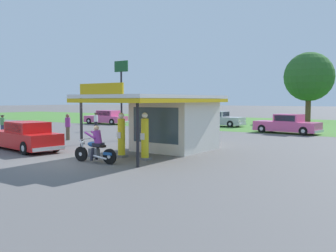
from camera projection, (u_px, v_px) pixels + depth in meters
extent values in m
plane|color=#5B5959|center=(68.00, 163.00, 15.52)|extent=(300.00, 300.00, 0.00)
cube|color=#477A33|center=(286.00, 124.00, 40.11)|extent=(120.00, 24.00, 0.01)
cube|color=silver|center=(175.00, 124.00, 19.48)|extent=(3.40, 3.59, 2.72)
cube|color=#384C56|center=(155.00, 125.00, 18.02)|extent=(2.72, 0.05, 1.74)
cube|color=silver|center=(156.00, 97.00, 17.97)|extent=(4.10, 7.53, 0.16)
cube|color=gold|center=(156.00, 100.00, 17.98)|extent=(4.10, 7.53, 0.18)
cube|color=gold|center=(101.00, 89.00, 14.89)|extent=(2.38, 0.08, 0.44)
cylinder|color=black|center=(138.00, 133.00, 14.40)|extent=(0.12, 0.12, 2.72)
cylinder|color=black|center=(81.00, 129.00, 16.22)|extent=(0.12, 0.12, 2.72)
cube|color=slate|center=(122.00, 156.00, 17.11)|extent=(0.44, 0.44, 0.10)
cylinder|color=yellow|center=(121.00, 137.00, 17.05)|extent=(0.34, 0.34, 1.69)
cube|color=white|center=(119.00, 135.00, 16.90)|extent=(0.22, 0.02, 0.28)
sphere|color=white|center=(121.00, 116.00, 16.98)|extent=(0.26, 0.26, 0.26)
cube|color=slate|center=(145.00, 159.00, 16.33)|extent=(0.44, 0.44, 0.10)
cylinder|color=yellow|center=(145.00, 138.00, 16.26)|extent=(0.34, 0.34, 1.73)
cube|color=white|center=(142.00, 136.00, 16.11)|extent=(0.22, 0.02, 0.28)
sphere|color=white|center=(145.00, 115.00, 16.19)|extent=(0.26, 0.26, 0.26)
cylinder|color=black|center=(81.00, 154.00, 15.88)|extent=(0.65, 0.17, 0.64)
cylinder|color=silver|center=(81.00, 154.00, 15.88)|extent=(0.17, 0.14, 0.16)
cylinder|color=black|center=(110.00, 157.00, 15.16)|extent=(0.65, 0.17, 0.64)
cylinder|color=silver|center=(110.00, 157.00, 15.16)|extent=(0.17, 0.14, 0.16)
ellipsoid|color=#1E4C8C|center=(93.00, 144.00, 15.54)|extent=(0.58, 0.30, 0.24)
cube|color=#59595E|center=(94.00, 153.00, 15.54)|extent=(0.46, 0.29, 0.36)
cube|color=black|center=(100.00, 146.00, 15.38)|extent=(0.51, 0.31, 0.10)
cylinder|color=silver|center=(83.00, 148.00, 15.82)|extent=(0.37, 0.11, 0.71)
cylinder|color=silver|center=(85.00, 139.00, 15.73)|extent=(0.11, 0.70, 0.04)
sphere|color=silver|center=(83.00, 143.00, 15.79)|extent=(0.16, 0.16, 0.16)
cube|color=#1E4C8C|center=(109.00, 154.00, 15.18)|extent=(0.46, 0.23, 0.12)
cylinder|color=silver|center=(100.00, 157.00, 15.24)|extent=(0.71, 0.16, 0.18)
cube|color=black|center=(98.00, 145.00, 15.40)|extent=(0.44, 0.38, 0.14)
cylinder|color=black|center=(92.00, 154.00, 15.39)|extent=(0.14, 0.24, 0.56)
cylinder|color=black|center=(97.00, 153.00, 15.67)|extent=(0.14, 0.24, 0.56)
cylinder|color=#8C338C|center=(97.00, 137.00, 15.40)|extent=(0.44, 0.36, 0.60)
sphere|color=tan|center=(96.00, 128.00, 15.40)|extent=(0.22, 0.22, 0.22)
cylinder|color=#8C338C|center=(90.00, 135.00, 15.33)|extent=(0.54, 0.15, 0.31)
cylinder|color=#8C338C|center=(96.00, 134.00, 15.68)|extent=(0.54, 0.15, 0.31)
cube|color=red|center=(25.00, 139.00, 19.43)|extent=(5.08, 2.47, 0.79)
cube|color=red|center=(28.00, 127.00, 19.18)|extent=(2.40, 1.86, 0.55)
cube|color=#283847|center=(18.00, 126.00, 19.92)|extent=(0.25, 1.36, 0.44)
cube|color=#283847|center=(13.00, 128.00, 18.64)|extent=(1.85, 0.31, 0.41)
cube|color=#283847|center=(41.00, 126.00, 19.73)|extent=(1.85, 0.31, 0.41)
cube|color=silver|center=(6.00, 141.00, 21.14)|extent=(0.37, 1.66, 0.18)
cube|color=silver|center=(49.00, 149.00, 17.76)|extent=(0.37, 1.66, 0.18)
sphere|color=white|center=(15.00, 135.00, 21.53)|extent=(0.18, 0.18, 0.18)
cylinder|color=black|center=(26.00, 140.00, 21.18)|extent=(0.68, 0.30, 0.66)
cylinder|color=silver|center=(26.00, 140.00, 21.18)|extent=(0.33, 0.26, 0.30)
cylinder|color=black|center=(25.00, 148.00, 17.72)|extent=(0.68, 0.30, 0.66)
cylinder|color=silver|center=(25.00, 148.00, 17.72)|extent=(0.33, 0.26, 0.30)
cylinder|color=black|center=(56.00, 145.00, 18.90)|extent=(0.68, 0.30, 0.66)
cylinder|color=silver|center=(56.00, 145.00, 18.90)|extent=(0.33, 0.26, 0.30)
cube|color=#E55993|center=(106.00, 119.00, 40.60)|extent=(4.91, 2.19, 0.71)
cube|color=#E55993|center=(108.00, 113.00, 40.36)|extent=(2.22, 1.78, 0.62)
cube|color=#283847|center=(101.00, 113.00, 40.89)|extent=(0.14, 1.46, 0.49)
cube|color=#283847|center=(103.00, 113.00, 39.66)|extent=(1.79, 0.15, 0.47)
cube|color=#283847|center=(113.00, 113.00, 41.05)|extent=(1.79, 0.15, 0.47)
cube|color=silver|center=(89.00, 121.00, 41.86)|extent=(0.24, 1.78, 0.18)
cube|color=silver|center=(123.00, 122.00, 39.37)|extent=(0.24, 1.78, 0.18)
sphere|color=white|center=(85.00, 118.00, 41.33)|extent=(0.18, 0.18, 0.18)
sphere|color=white|center=(93.00, 118.00, 42.36)|extent=(0.18, 0.18, 0.18)
cylinder|color=black|center=(89.00, 121.00, 40.70)|extent=(0.67, 0.24, 0.66)
cylinder|color=silver|center=(89.00, 121.00, 40.70)|extent=(0.31, 0.24, 0.30)
cylinder|color=black|center=(100.00, 120.00, 42.20)|extent=(0.67, 0.24, 0.66)
cylinder|color=silver|center=(100.00, 120.00, 42.20)|extent=(0.31, 0.24, 0.30)
cylinder|color=black|center=(112.00, 122.00, 39.02)|extent=(0.67, 0.24, 0.66)
cylinder|color=silver|center=(112.00, 122.00, 39.02)|extent=(0.31, 0.24, 0.30)
cylinder|color=black|center=(122.00, 121.00, 40.52)|extent=(0.67, 0.24, 0.66)
cylinder|color=silver|center=(122.00, 121.00, 40.52)|extent=(0.31, 0.24, 0.30)
cube|color=#E55993|center=(287.00, 126.00, 29.15)|extent=(5.16, 2.42, 0.75)
cube|color=#E55993|center=(289.00, 118.00, 28.99)|extent=(2.13, 1.83, 0.60)
cube|color=#283847|center=(277.00, 118.00, 29.62)|extent=(0.22, 1.42, 0.48)
cube|color=#283847|center=(285.00, 118.00, 28.40)|extent=(1.64, 0.23, 0.45)
cube|color=#283847|center=(293.00, 118.00, 29.57)|extent=(1.64, 0.23, 0.45)
cube|color=silver|center=(258.00, 128.00, 30.84)|extent=(0.33, 1.73, 0.18)
cube|color=silver|center=(319.00, 131.00, 27.49)|extent=(0.33, 1.73, 0.18)
sphere|color=white|center=(254.00, 125.00, 30.40)|extent=(0.18, 0.18, 0.18)
sphere|color=white|center=(261.00, 124.00, 31.26)|extent=(0.18, 0.18, 0.18)
cylinder|color=black|center=(262.00, 129.00, 29.66)|extent=(0.68, 0.28, 0.66)
cylinder|color=silver|center=(262.00, 129.00, 29.66)|extent=(0.32, 0.26, 0.30)
cylinder|color=black|center=(272.00, 128.00, 30.92)|extent=(0.68, 0.28, 0.66)
cylinder|color=silver|center=(272.00, 128.00, 30.92)|extent=(0.32, 0.26, 0.30)
cylinder|color=black|center=(303.00, 131.00, 27.41)|extent=(0.68, 0.28, 0.66)
cylinder|color=silver|center=(303.00, 131.00, 27.41)|extent=(0.32, 0.26, 0.30)
cylinder|color=black|center=(312.00, 130.00, 28.67)|extent=(0.68, 0.28, 0.66)
cylinder|color=silver|center=(312.00, 130.00, 28.67)|extent=(0.32, 0.26, 0.30)
cube|color=#B7B7BC|center=(218.00, 121.00, 37.14)|extent=(5.25, 1.89, 0.77)
cube|color=#B7B7BC|center=(217.00, 114.00, 37.19)|extent=(2.15, 1.61, 0.56)
cube|color=#283847|center=(226.00, 114.00, 36.58)|extent=(0.07, 1.39, 0.45)
cube|color=#283847|center=(220.00, 114.00, 37.81)|extent=(1.80, 0.07, 0.43)
cube|color=#283847|center=(213.00, 114.00, 36.57)|extent=(1.80, 0.07, 0.43)
cube|color=silver|center=(242.00, 124.00, 35.62)|extent=(0.16, 1.69, 0.18)
cube|color=silver|center=(196.00, 122.00, 38.71)|extent=(0.16, 1.69, 0.18)
sphere|color=white|center=(245.00, 121.00, 36.05)|extent=(0.18, 0.18, 0.18)
sphere|color=white|center=(240.00, 121.00, 35.13)|extent=(0.18, 0.18, 0.18)
cylinder|color=black|center=(238.00, 123.00, 36.79)|extent=(0.66, 0.21, 0.66)
cylinder|color=silver|center=(238.00, 123.00, 36.79)|extent=(0.30, 0.23, 0.30)
cylinder|color=black|center=(230.00, 124.00, 35.45)|extent=(0.66, 0.21, 0.66)
cylinder|color=silver|center=(230.00, 124.00, 35.45)|extent=(0.30, 0.23, 0.30)
cylinder|color=black|center=(207.00, 122.00, 38.87)|extent=(0.66, 0.21, 0.66)
cylinder|color=silver|center=(207.00, 122.00, 38.87)|extent=(0.30, 0.23, 0.30)
cylinder|color=black|center=(199.00, 123.00, 37.53)|extent=(0.66, 0.21, 0.66)
cylinder|color=silver|center=(199.00, 123.00, 37.53)|extent=(0.30, 0.23, 0.30)
cylinder|color=brown|center=(68.00, 133.00, 24.34)|extent=(0.26, 0.26, 0.87)
cylinder|color=#8C338C|center=(68.00, 122.00, 24.29)|extent=(0.34, 0.34, 0.62)
sphere|color=brown|center=(68.00, 116.00, 24.26)|extent=(0.24, 0.24, 0.24)
cylinder|color=black|center=(96.00, 126.00, 31.43)|extent=(0.26, 0.26, 0.79)
cylinder|color=white|center=(96.00, 118.00, 31.38)|extent=(0.34, 0.34, 0.56)
sphere|color=brown|center=(96.00, 114.00, 31.35)|extent=(0.21, 0.21, 0.21)
cylinder|color=black|center=(96.00, 113.00, 31.34)|extent=(0.34, 0.34, 0.02)
cylinder|color=#2D3351|center=(3.00, 130.00, 27.72)|extent=(0.26, 0.26, 0.77)
cylinder|color=#4C8C4C|center=(2.00, 121.00, 27.68)|extent=(0.34, 0.34, 0.54)
sphere|color=brown|center=(2.00, 116.00, 27.65)|extent=(0.21, 0.21, 0.21)
cylinder|color=black|center=(2.00, 115.00, 27.65)|extent=(0.33, 0.33, 0.02)
cylinder|color=brown|center=(308.00, 108.00, 44.43)|extent=(0.63, 0.63, 3.23)
sphere|color=#2D6028|center=(309.00, 77.00, 44.16)|extent=(5.86, 5.86, 5.86)
cylinder|color=black|center=(122.00, 106.00, 23.99)|extent=(0.12, 0.12, 4.47)
cube|color=#195128|center=(121.00, 66.00, 23.81)|extent=(1.10, 0.08, 0.70)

